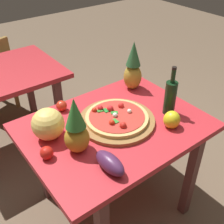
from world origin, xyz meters
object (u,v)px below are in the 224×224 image
object	(u,v)px
pineapple_left	(133,68)
pineapple_right	(76,128)
wine_bottle	(170,97)
tomato_at_corner	(62,106)
bell_pepper	(172,120)
eggplant	(110,163)
background_table	(2,85)
tomato_beside_pepper	(47,153)
melon	(48,124)
display_table	(115,137)
pizza_board	(117,120)
pizza	(117,117)

from	to	relation	value
pineapple_left	pineapple_right	xyz separation A→B (m)	(-0.69, -0.34, -0.01)
wine_bottle	tomato_at_corner	bearing A→B (deg)	140.71
bell_pepper	eggplant	xyz separation A→B (m)	(-0.51, -0.06, -0.01)
background_table	tomato_beside_pepper	world-z (taller)	tomato_beside_pepper
background_table	melon	size ratio (longest dim) A/B	5.21
background_table	pineapple_right	bearing A→B (deg)	-88.36
display_table	background_table	world-z (taller)	same
pineapple_right	tomato_at_corner	distance (m)	0.43
wine_bottle	melon	world-z (taller)	wine_bottle
background_table	eggplant	world-z (taller)	eggplant
melon	pineapple_right	bearing A→B (deg)	-69.15
wine_bottle	eggplant	bearing A→B (deg)	-164.41
pineapple_left	eggplant	size ratio (longest dim) A/B	1.83
wine_bottle	pineapple_left	distance (m)	0.39
wine_bottle	eggplant	xyz separation A→B (m)	(-0.61, -0.17, -0.08)
pineapple_left	pizza_board	bearing A→B (deg)	-143.18
bell_pepper	pizza_board	bearing A→B (deg)	135.29
melon	wine_bottle	bearing A→B (deg)	-18.60
background_table	display_table	bearing A→B (deg)	-73.64
pineapple_left	pineapple_right	bearing A→B (deg)	-153.91
wine_bottle	tomato_beside_pepper	distance (m)	0.84
pineapple_left	bell_pepper	distance (m)	0.53
eggplant	tomato_at_corner	xyz separation A→B (m)	(0.06, 0.62, -0.01)
display_table	pizza	size ratio (longest dim) A/B	2.83
tomato_beside_pepper	wine_bottle	bearing A→B (deg)	-6.79
pizza	eggplant	distance (m)	0.40
bell_pepper	melon	bearing A→B (deg)	150.52
display_table	pineapple_right	bearing A→B (deg)	-169.10
display_table	pineapple_left	size ratio (longest dim) A/B	3.06
background_table	pineapple_left	world-z (taller)	pineapple_left
display_table	pineapple_left	bearing A→B (deg)	35.98
wine_bottle	pizza	bearing A→B (deg)	159.76
pineapple_left	tomato_beside_pepper	xyz separation A→B (m)	(-0.85, -0.29, -0.13)
background_table	pineapple_right	world-z (taller)	pineapple_right
pineapple_left	bell_pepper	size ratio (longest dim) A/B	3.23
eggplant	melon	bearing A→B (deg)	106.83
pizza_board	tomato_beside_pepper	world-z (taller)	tomato_beside_pepper
pizza	tomato_at_corner	size ratio (longest dim) A/B	5.45
pineapple_right	pizza	bearing A→B (deg)	12.04
background_table	tomato_at_corner	distance (m)	0.85
bell_pepper	eggplant	distance (m)	0.52
pineapple_right	tomato_beside_pepper	world-z (taller)	pineapple_right
pineapple_left	tomato_at_corner	world-z (taller)	pineapple_left
pineapple_left	tomato_at_corner	bearing A→B (deg)	174.16
pizza_board	bell_pepper	distance (m)	0.34
background_table	bell_pepper	size ratio (longest dim) A/B	8.72
tomato_beside_pepper	pineapple_left	bearing A→B (deg)	18.93
pineapple_left	bell_pepper	xyz separation A→B (m)	(-0.12, -0.50, -0.11)
pizza	wine_bottle	bearing A→B (deg)	-20.24
pizza_board	display_table	bearing A→B (deg)	-158.36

